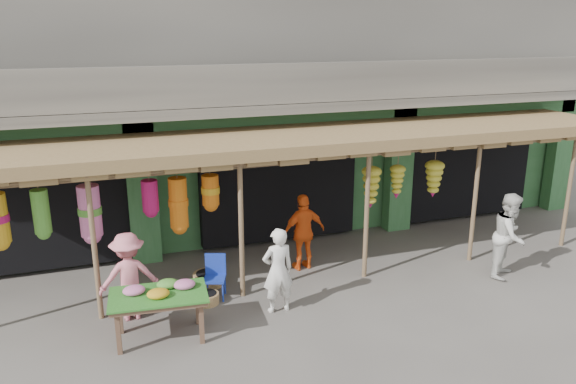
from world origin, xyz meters
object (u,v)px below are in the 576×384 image
object	(u,v)px
person_front	(278,270)
person_shopper	(129,276)
person_right	(510,235)
blue_chair	(215,274)
person_vendor	(304,232)
flower_table	(159,296)

from	to	relation	value
person_front	person_shopper	bearing A→B (deg)	-17.61
person_right	blue_chair	bearing A→B (deg)	133.21
blue_chair	person_vendor	size ratio (longest dim) A/B	0.50
person_vendor	person_shopper	distance (m)	3.62
person_right	person_vendor	world-z (taller)	person_right
blue_chair	person_vendor	distance (m)	2.10
flower_table	person_vendor	distance (m)	3.56
blue_chair	person_right	distance (m)	5.78
blue_chair	person_front	size ratio (longest dim) A/B	0.52
blue_chair	person_vendor	xyz separation A→B (m)	(1.98, 0.62, 0.35)
flower_table	person_front	distance (m)	2.05
blue_chair	person_shopper	distance (m)	1.59
person_front	person_vendor	distance (m)	1.87
flower_table	person_front	bearing A→B (deg)	11.20
blue_chair	person_right	xyz separation A→B (m)	(5.67, -1.04, 0.40)
person_front	person_right	distance (m)	4.76
flower_table	blue_chair	distance (m)	1.61
person_vendor	flower_table	bearing A→B (deg)	22.71
flower_table	blue_chair	size ratio (longest dim) A/B	1.97
person_front	person_vendor	xyz separation A→B (m)	(1.06, 1.53, 0.03)
blue_chair	person_right	world-z (taller)	person_right
flower_table	person_front	world-z (taller)	person_front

